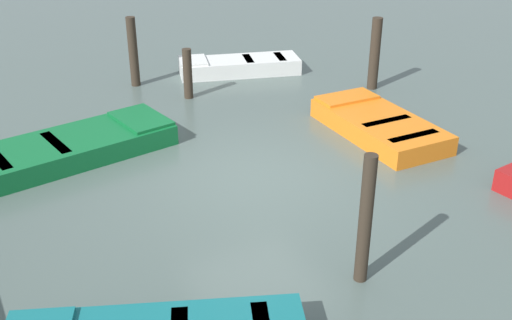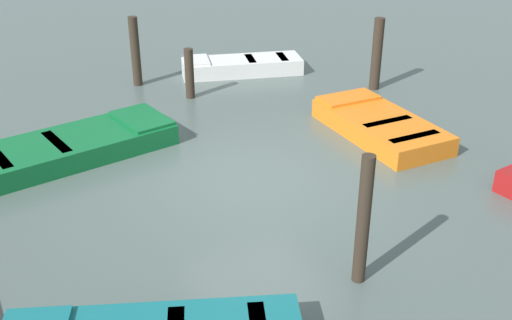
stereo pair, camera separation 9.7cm
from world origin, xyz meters
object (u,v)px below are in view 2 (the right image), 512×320
Objects in this scene: rowboat_white at (241,65)px; mooring_piling_far_left at (363,221)px; mooring_piling_near_left at (189,74)px; mooring_piling_mid_left at (377,54)px; rowboat_green at (74,146)px; rowboat_orange at (379,125)px; mooring_piling_mid_right at (135,52)px.

mooring_piling_far_left is (-8.80, 2.69, 0.74)m from rowboat_white.
rowboat_white is at bearing -16.98° from mooring_piling_far_left.
mooring_piling_far_left is at bearing 174.33° from mooring_piling_near_left.
mooring_piling_mid_left is (-2.69, -2.40, 0.68)m from rowboat_white.
mooring_piling_mid_left is 7.95m from mooring_piling_far_left.
mooring_piling_far_left is at bearing -75.36° from rowboat_green.
rowboat_green is 1.30× the size of rowboat_orange.
mooring_piling_far_left is 1.58× the size of mooring_piling_near_left.
mooring_piling_far_left is at bearing 140.44° from rowboat_orange.
mooring_piling_near_left is at bearing 69.49° from mooring_piling_mid_left.
mooring_piling_mid_right is 1.72m from mooring_piling_near_left.
rowboat_white is at bearing 21.43° from rowboat_green.
rowboat_orange is 5.14m from mooring_piling_far_left.
rowboat_green is (-2.99, 5.18, -0.00)m from rowboat_white.
mooring_piling_near_left is (-1.07, 1.92, 0.39)m from rowboat_white.
mooring_piling_far_left is 9.22m from mooring_piling_mid_right.
mooring_piling_far_left is at bearing 140.25° from mooring_piling_mid_left.
rowboat_white is 3.66m from mooring_piling_mid_left.
mooring_piling_far_left is at bearing -179.67° from mooring_piling_mid_right.
mooring_piling_far_left reaches higher than mooring_piling_mid_left.
mooring_piling_far_left reaches higher than rowboat_white.
mooring_piling_mid_right is at bearing 34.57° from rowboat_orange.
rowboat_white is 1.87× the size of mooring_piling_mid_left.
rowboat_white is 1.91× the size of mooring_piling_mid_right.
mooring_piling_far_left reaches higher than rowboat_green.
mooring_piling_mid_right is at bearing 28.85° from mooring_piling_near_left.
mooring_piling_mid_left reaches higher than rowboat_white.
rowboat_green is 3.36× the size of mooring_piling_near_left.
rowboat_white is 1.75× the size of mooring_piling_far_left.
rowboat_white and rowboat_orange have the same top height.
rowboat_white is 2.23m from mooring_piling_near_left.
mooring_piling_near_left is (3.93, 2.62, 0.39)m from rowboat_orange.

